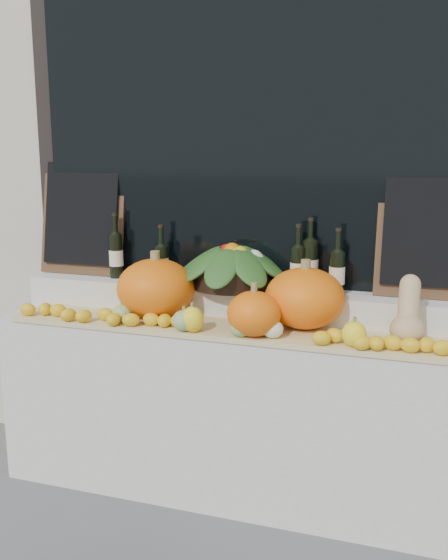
% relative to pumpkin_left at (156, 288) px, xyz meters
% --- Properties ---
extents(storefront_facade, '(7.00, 0.94, 4.50)m').
position_rel_pumpkin_left_xyz_m(storefront_facade, '(0.36, 0.78, 1.19)').
color(storefront_facade, beige).
rests_on(storefront_facade, ground).
extents(display_sill, '(2.30, 0.55, 0.88)m').
position_rel_pumpkin_left_xyz_m(display_sill, '(0.36, 0.06, -0.61)').
color(display_sill, silver).
rests_on(display_sill, ground).
extents(rear_tier, '(2.30, 0.25, 0.16)m').
position_rel_pumpkin_left_xyz_m(rear_tier, '(0.36, 0.21, -0.09)').
color(rear_tier, silver).
rests_on(rear_tier, display_sill).
extents(straw_bedding, '(2.10, 0.32, 0.02)m').
position_rel_pumpkin_left_xyz_m(straw_bedding, '(0.36, -0.06, -0.16)').
color(straw_bedding, tan).
rests_on(straw_bedding, display_sill).
extents(pumpkin_left, '(0.48, 0.48, 0.29)m').
position_rel_pumpkin_left_xyz_m(pumpkin_left, '(0.00, 0.00, 0.00)').
color(pumpkin_left, orange).
rests_on(pumpkin_left, straw_bedding).
extents(pumpkin_right, '(0.43, 0.43, 0.28)m').
position_rel_pumpkin_left_xyz_m(pumpkin_right, '(0.74, 0.05, -0.00)').
color(pumpkin_right, orange).
rests_on(pumpkin_right, straw_bedding).
extents(pumpkin_center, '(0.29, 0.29, 0.20)m').
position_rel_pumpkin_left_xyz_m(pumpkin_center, '(0.54, -0.15, -0.04)').
color(pumpkin_center, orange).
rests_on(pumpkin_center, straw_bedding).
extents(butternut_squash, '(0.15, 0.21, 0.29)m').
position_rel_pumpkin_left_xyz_m(butternut_squash, '(1.20, -0.05, -0.03)').
color(butternut_squash, tan).
rests_on(butternut_squash, straw_bedding).
extents(decorative_gourds, '(1.21, 0.15, 0.14)m').
position_rel_pumpkin_left_xyz_m(decorative_gourds, '(0.43, -0.17, -0.10)').
color(decorative_gourds, '#327021').
rests_on(decorative_gourds, straw_bedding).
extents(lemon_heap, '(2.20, 0.16, 0.06)m').
position_rel_pumpkin_left_xyz_m(lemon_heap, '(0.36, -0.17, -0.12)').
color(lemon_heap, yellow).
rests_on(lemon_heap, straw_bedding).
extents(produce_bowl, '(0.61, 0.61, 0.24)m').
position_rel_pumpkin_left_xyz_m(produce_bowl, '(0.33, 0.20, 0.10)').
color(produce_bowl, black).
rests_on(produce_bowl, rear_tier).
extents(wine_bottle_far_left, '(0.08, 0.08, 0.35)m').
position_rel_pumpkin_left_xyz_m(wine_bottle_far_left, '(-0.33, 0.22, 0.11)').
color(wine_bottle_far_left, black).
rests_on(wine_bottle_far_left, rear_tier).
extents(wine_bottle_near_left, '(0.08, 0.08, 0.30)m').
position_rel_pumpkin_left_xyz_m(wine_bottle_near_left, '(-0.06, 0.22, 0.09)').
color(wine_bottle_near_left, black).
rests_on(wine_bottle_near_left, rear_tier).
extents(wine_bottle_tall, '(0.08, 0.08, 0.36)m').
position_rel_pumpkin_left_xyz_m(wine_bottle_tall, '(0.72, 0.25, 0.12)').
color(wine_bottle_tall, black).
rests_on(wine_bottle_tall, rear_tier).
extents(wine_bottle_near_right, '(0.08, 0.08, 0.33)m').
position_rel_pumpkin_left_xyz_m(wine_bottle_near_right, '(0.66, 0.22, 0.10)').
color(wine_bottle_near_right, black).
rests_on(wine_bottle_near_right, rear_tier).
extents(wine_bottle_far_right, '(0.08, 0.08, 0.32)m').
position_rel_pumpkin_left_xyz_m(wine_bottle_far_right, '(0.86, 0.20, 0.10)').
color(wine_bottle_far_right, black).
rests_on(wine_bottle_far_right, rear_tier).
extents(chalkboard_left, '(0.50, 0.14, 0.61)m').
position_rel_pumpkin_left_xyz_m(chalkboard_left, '(-0.56, 0.28, 0.31)').
color(chalkboard_left, '#4C331E').
rests_on(chalkboard_left, rear_tier).
extents(chalkboard_right, '(0.50, 0.14, 0.61)m').
position_rel_pumpkin_left_xyz_m(chalkboard_right, '(1.28, 0.28, 0.31)').
color(chalkboard_right, '#4C331E').
rests_on(chalkboard_right, rear_tier).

